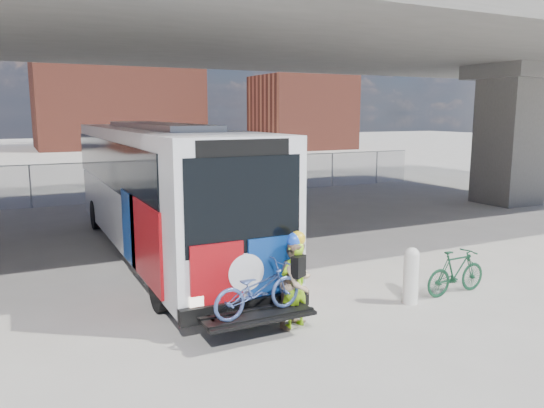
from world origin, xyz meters
TOP-DOWN VIEW (x-y plane):
  - ground at (0.00, 0.00)m, footprint 160.00×160.00m
  - bus at (-2.00, 2.32)m, footprint 2.67×12.98m
  - overpass at (0.00, 4.00)m, footprint 40.00×16.00m
  - chainlink_fence at (0.00, 12.00)m, footprint 30.00×0.06m
  - brick_buildings at (1.23, 48.23)m, footprint 54.00×22.00m
  - smokestack at (14.00, 55.00)m, footprint 2.20×2.20m
  - bollard at (1.65, -4.00)m, footprint 0.32×0.32m
  - cyclist_hivis at (-1.14, -4.00)m, footprint 0.68×0.54m
  - cyclist_tan at (-1.08, -4.00)m, footprint 1.02×0.95m
  - bike_parked at (2.94, -4.00)m, footprint 1.69×0.52m

SIDE VIEW (x-z plane):
  - ground at x=0.00m, z-range 0.00..0.00m
  - bike_parked at x=2.94m, z-range 0.00..1.01m
  - bollard at x=1.65m, z-range 0.04..1.25m
  - cyclist_tan at x=-1.08m, z-range -0.05..1.78m
  - cyclist_hivis at x=-1.14m, z-range -0.03..1.77m
  - chainlink_fence at x=0.00m, z-range -13.58..16.42m
  - bus at x=-2.00m, z-range 0.26..3.95m
  - brick_buildings at x=1.23m, z-range -0.58..11.42m
  - overpass at x=0.00m, z-range 2.57..10.52m
  - smokestack at x=14.00m, z-range 0.00..25.00m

